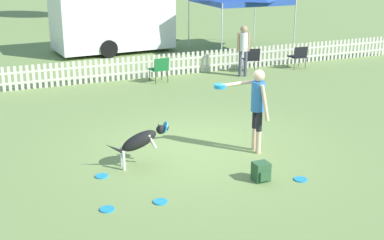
{
  "coord_description": "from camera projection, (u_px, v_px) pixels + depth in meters",
  "views": [
    {
      "loc": [
        -4.36,
        -9.73,
        4.09
      ],
      "look_at": [
        -0.44,
        -0.54,
        0.84
      ],
      "focal_mm": 50.0,
      "sensor_mm": 36.0,
      "label": 1
    }
  ],
  "objects": [
    {
      "name": "ground_plane",
      "position": [
        201.0,
        147.0,
        11.4
      ],
      "size": [
        240.0,
        240.0,
        0.0
      ],
      "primitive_type": "plane",
      "color": "olive"
    },
    {
      "name": "handler_person",
      "position": [
        256.0,
        101.0,
        10.83
      ],
      "size": [
        0.98,
        0.74,
        1.75
      ],
      "rotation": [
        0.0,
        0.0,
        1.48
      ],
      "color": "beige",
      "rests_on": "ground_plane"
    },
    {
      "name": "leaping_dog",
      "position": [
        141.0,
        140.0,
        10.29
      ],
      "size": [
        1.27,
        0.37,
        0.86
      ],
      "rotation": [
        0.0,
        0.0,
        -1.66
      ],
      "color": "black",
      "rests_on": "ground_plane"
    },
    {
      "name": "frisbee_near_handler",
      "position": [
        160.0,
        202.0,
        8.95
      ],
      "size": [
        0.24,
        0.24,
        0.02
      ],
      "color": "#1E8CD8",
      "rests_on": "ground_plane"
    },
    {
      "name": "frisbee_near_dog",
      "position": [
        102.0,
        176.0,
        9.95
      ],
      "size": [
        0.24,
        0.24,
        0.02
      ],
      "color": "#1E8CD8",
      "rests_on": "ground_plane"
    },
    {
      "name": "frisbee_midfield",
      "position": [
        301.0,
        179.0,
        9.81
      ],
      "size": [
        0.24,
        0.24,
        0.02
      ],
      "color": "#1E8CD8",
      "rests_on": "ground_plane"
    },
    {
      "name": "frisbee_far_scatter",
      "position": [
        107.0,
        209.0,
        8.7
      ],
      "size": [
        0.24,
        0.24,
        0.02
      ],
      "color": "#1E8CD8",
      "rests_on": "ground_plane"
    },
    {
      "name": "backpack_on_grass",
      "position": [
        261.0,
        172.0,
        9.74
      ],
      "size": [
        0.28,
        0.3,
        0.35
      ],
      "color": "#2D5633",
      "rests_on": "ground_plane"
    },
    {
      "name": "picket_fence",
      "position": [
        118.0,
        69.0,
        16.96
      ],
      "size": [
        21.66,
        0.04,
        0.74
      ],
      "color": "beige",
      "rests_on": "ground_plane"
    },
    {
      "name": "folding_chair_blue_left",
      "position": [
        252.0,
        58.0,
        18.04
      ],
      "size": [
        0.59,
        0.6,
        0.83
      ],
      "rotation": [
        0.0,
        0.0,
        2.92
      ],
      "color": "#333338",
      "rests_on": "ground_plane"
    },
    {
      "name": "folding_chair_center",
      "position": [
        160.0,
        68.0,
        16.68
      ],
      "size": [
        0.56,
        0.58,
        0.8
      ],
      "rotation": [
        0.0,
        0.0,
        3.26
      ],
      "color": "#333338",
      "rests_on": "ground_plane"
    },
    {
      "name": "folding_chair_green_right",
      "position": [
        298.0,
        55.0,
        18.6
      ],
      "size": [
        0.55,
        0.56,
        0.79
      ],
      "rotation": [
        0.0,
        0.0,
        3.08
      ],
      "color": "#333338",
      "rests_on": "ground_plane"
    },
    {
      "name": "spectator_standing",
      "position": [
        243.0,
        46.0,
        17.32
      ],
      "size": [
        0.41,
        0.27,
        1.66
      ],
      "rotation": [
        0.0,
        0.0,
        2.93
      ],
      "color": "#474C5B",
      "rests_on": "ground_plane"
    },
    {
      "name": "equipment_trailer",
      "position": [
        112.0,
        20.0,
        21.39
      ],
      "size": [
        5.43,
        2.6,
        2.43
      ],
      "rotation": [
        0.0,
        0.0,
        0.07
      ],
      "color": "white",
      "rests_on": "ground_plane"
    }
  ]
}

